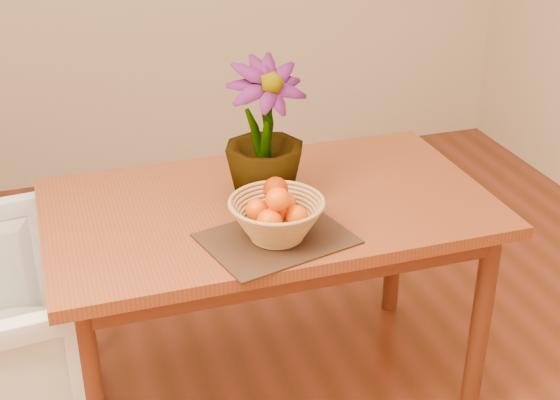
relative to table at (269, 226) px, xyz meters
name	(u,v)px	position (x,y,z in m)	size (l,w,h in m)	color
table	(269,226)	(0.00, 0.00, 0.00)	(1.40, 0.80, 0.75)	maroon
placemat	(277,239)	(-0.05, -0.23, 0.09)	(0.41, 0.30, 0.01)	#371E14
wicker_basket	(277,221)	(-0.05, -0.23, 0.15)	(0.28, 0.28, 0.11)	#B9844D
orange_pile	(277,204)	(-0.05, -0.23, 0.20)	(0.16, 0.17, 0.13)	#DD4703
potted_plant	(264,133)	(0.00, 0.03, 0.31)	(0.25, 0.25, 0.45)	#1C4B15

